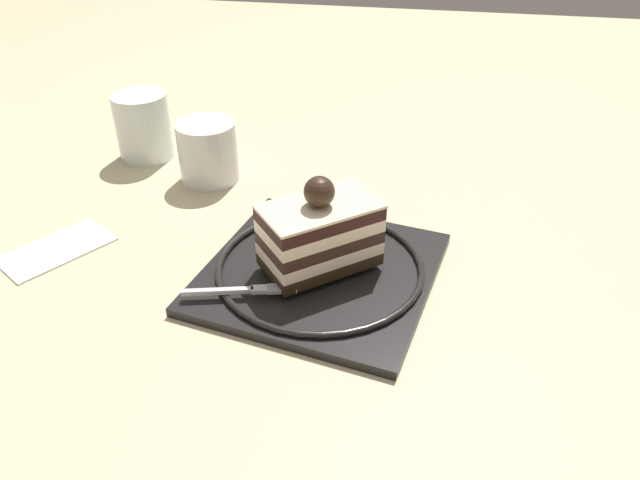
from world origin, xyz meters
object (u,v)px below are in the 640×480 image
Objects in this scene: drink_glass_near at (208,154)px; folded_napkin at (56,248)px; dessert_plate at (320,270)px; fork at (243,290)px; drink_glass_far at (144,130)px; cake_slice at (320,233)px.

drink_glass_near is 0.67× the size of folded_napkin.
drink_glass_near reaches higher than dessert_plate.
folded_napkin is (0.06, 0.24, -0.02)m from fork.
dessert_plate is at bearing -135.35° from drink_glass_near.
drink_glass_near is (0.19, 0.19, 0.03)m from dessert_plate.
dessert_plate is 0.31m from folded_napkin.
folded_napkin is (-0.25, 0.00, -0.04)m from drink_glass_far.
folded_napkin is at bearing 149.40° from drink_glass_near.
fork is 0.28m from drink_glass_near.
fork is 1.20× the size of drink_glass_far.
drink_glass_far reaches higher than folded_napkin.
drink_glass_far is at bearing -0.53° from folded_napkin.
folded_napkin is (-0.01, 0.31, -0.05)m from cake_slice.
fork is 0.39m from drink_glass_far.
cake_slice is 0.31m from folded_napkin.
dessert_plate is 0.09m from fork.
cake_slice is 0.27m from drink_glass_near.
cake_slice is 0.39m from drink_glass_far.
cake_slice reaches higher than fork.
fork is 1.38× the size of drink_glass_near.
drink_glass_far reaches higher than fork.
dessert_plate is 2.26× the size of folded_napkin.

